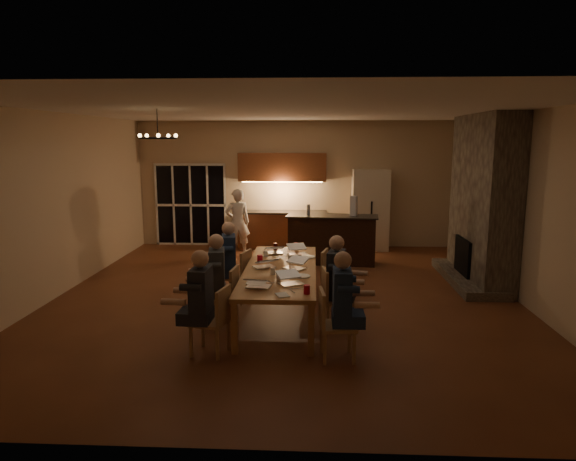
% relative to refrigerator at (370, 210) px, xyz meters
% --- Properties ---
extents(floor, '(9.00, 9.00, 0.00)m').
position_rel_refrigerator_xyz_m(floor, '(-1.90, -4.15, -1.00)').
color(floor, brown).
rests_on(floor, ground).
extents(back_wall, '(8.00, 0.04, 3.20)m').
position_rel_refrigerator_xyz_m(back_wall, '(-1.90, 0.37, 0.60)').
color(back_wall, tan).
rests_on(back_wall, ground).
extents(left_wall, '(0.04, 9.00, 3.20)m').
position_rel_refrigerator_xyz_m(left_wall, '(-5.92, -4.15, 0.60)').
color(left_wall, tan).
rests_on(left_wall, ground).
extents(right_wall, '(0.04, 9.00, 3.20)m').
position_rel_refrigerator_xyz_m(right_wall, '(2.12, -4.15, 0.60)').
color(right_wall, tan).
rests_on(right_wall, ground).
extents(ceiling, '(8.00, 9.00, 0.04)m').
position_rel_refrigerator_xyz_m(ceiling, '(-1.90, -4.15, 2.22)').
color(ceiling, white).
rests_on(ceiling, back_wall).
extents(french_doors, '(1.86, 0.08, 2.10)m').
position_rel_refrigerator_xyz_m(french_doors, '(-4.60, 0.32, 0.05)').
color(french_doors, black).
rests_on(french_doors, ground).
extents(fireplace, '(0.58, 2.50, 3.20)m').
position_rel_refrigerator_xyz_m(fireplace, '(1.80, -2.95, 0.60)').
color(fireplace, '#6B6354').
rests_on(fireplace, ground).
extents(kitchenette, '(2.24, 0.68, 2.40)m').
position_rel_refrigerator_xyz_m(kitchenette, '(-2.20, 0.05, 0.20)').
color(kitchenette, brown).
rests_on(kitchenette, ground).
extents(refrigerator, '(0.90, 0.68, 2.00)m').
position_rel_refrigerator_xyz_m(refrigerator, '(0.00, 0.00, 0.00)').
color(refrigerator, beige).
rests_on(refrigerator, ground).
extents(dining_table, '(1.10, 3.25, 0.75)m').
position_rel_refrigerator_xyz_m(dining_table, '(-1.92, -5.02, -0.62)').
color(dining_table, '#A77542').
rests_on(dining_table, ground).
extents(bar_island, '(2.06, 0.87, 1.08)m').
position_rel_refrigerator_xyz_m(bar_island, '(-1.00, -1.55, -0.46)').
color(bar_island, black).
rests_on(bar_island, ground).
extents(chair_left_near, '(0.53, 0.53, 0.89)m').
position_rel_refrigerator_xyz_m(chair_left_near, '(-2.73, -6.59, -0.55)').
color(chair_left_near, '#AF7E57').
rests_on(chair_left_near, ground).
extents(chair_left_mid, '(0.48, 0.48, 0.89)m').
position_rel_refrigerator_xyz_m(chair_left_mid, '(-2.76, -5.58, -0.55)').
color(chair_left_mid, '#AF7E57').
rests_on(chair_left_mid, ground).
extents(chair_left_far, '(0.54, 0.54, 0.89)m').
position_rel_refrigerator_xyz_m(chair_left_far, '(-2.73, -4.40, -0.55)').
color(chair_left_far, '#AF7E57').
rests_on(chair_left_far, ground).
extents(chair_right_near, '(0.48, 0.48, 0.89)m').
position_rel_refrigerator_xyz_m(chair_right_near, '(-1.10, -6.67, -0.55)').
color(chair_right_near, '#AF7E57').
rests_on(chair_right_near, ground).
extents(chair_right_mid, '(0.50, 0.50, 0.89)m').
position_rel_refrigerator_xyz_m(chair_right_mid, '(-1.04, -5.60, -0.55)').
color(chair_right_mid, '#AF7E57').
rests_on(chair_right_mid, ground).
extents(chair_right_far, '(0.53, 0.53, 0.89)m').
position_rel_refrigerator_xyz_m(chair_right_far, '(-1.02, -4.37, -0.55)').
color(chair_right_far, '#AF7E57').
rests_on(chair_right_far, ground).
extents(person_left_near, '(0.63, 0.63, 1.38)m').
position_rel_refrigerator_xyz_m(person_left_near, '(-2.81, -6.65, -0.31)').
color(person_left_near, '#24252E').
rests_on(person_left_near, ground).
extents(person_right_near, '(0.61, 0.61, 1.38)m').
position_rel_refrigerator_xyz_m(person_right_near, '(-1.05, -6.65, -0.31)').
color(person_right_near, '#1E2D4B').
rests_on(person_right_near, ground).
extents(person_left_mid, '(0.68, 0.68, 1.38)m').
position_rel_refrigerator_xyz_m(person_left_mid, '(-2.82, -5.56, -0.31)').
color(person_left_mid, '#3D4248').
rests_on(person_left_mid, ground).
extents(person_right_mid, '(0.71, 0.71, 1.38)m').
position_rel_refrigerator_xyz_m(person_right_mid, '(-1.08, -5.57, -0.31)').
color(person_right_mid, '#24252E').
rests_on(person_right_mid, ground).
extents(person_left_far, '(0.70, 0.70, 1.38)m').
position_rel_refrigerator_xyz_m(person_left_far, '(-2.83, -4.43, -0.31)').
color(person_left_far, '#1E2D4B').
rests_on(person_left_far, ground).
extents(standing_person, '(0.66, 0.53, 1.59)m').
position_rel_refrigerator_xyz_m(standing_person, '(-3.21, -0.85, -0.21)').
color(standing_person, silver).
rests_on(standing_person, ground).
extents(chandelier, '(0.60, 0.60, 0.03)m').
position_rel_refrigerator_xyz_m(chandelier, '(-3.87, -4.69, 1.75)').
color(chandelier, black).
rests_on(chandelier, ceiling).
extents(laptop_a, '(0.35, 0.32, 0.23)m').
position_rel_refrigerator_xyz_m(laptop_a, '(-2.15, -6.08, -0.14)').
color(laptop_a, silver).
rests_on(laptop_a, dining_table).
extents(laptop_b, '(0.41, 0.39, 0.23)m').
position_rel_refrigerator_xyz_m(laptop_b, '(-1.71, -5.93, -0.14)').
color(laptop_b, silver).
rests_on(laptop_b, dining_table).
extents(laptop_c, '(0.41, 0.40, 0.23)m').
position_rel_refrigerator_xyz_m(laptop_c, '(-2.18, -4.98, -0.14)').
color(laptop_c, silver).
rests_on(laptop_c, dining_table).
extents(laptop_d, '(0.42, 0.41, 0.23)m').
position_rel_refrigerator_xyz_m(laptop_d, '(-1.71, -5.05, -0.14)').
color(laptop_d, silver).
rests_on(laptop_d, dining_table).
extents(laptop_e, '(0.39, 0.36, 0.23)m').
position_rel_refrigerator_xyz_m(laptop_e, '(-2.11, -3.98, -0.14)').
color(laptop_e, silver).
rests_on(laptop_e, dining_table).
extents(laptop_f, '(0.39, 0.37, 0.23)m').
position_rel_refrigerator_xyz_m(laptop_f, '(-1.67, -4.05, -0.14)').
color(laptop_f, silver).
rests_on(laptop_f, dining_table).
extents(mug_front, '(0.07, 0.07, 0.10)m').
position_rel_refrigerator_xyz_m(mug_front, '(-2.01, -5.41, -0.20)').
color(mug_front, white).
rests_on(mug_front, dining_table).
extents(mug_mid, '(0.09, 0.09, 0.10)m').
position_rel_refrigerator_xyz_m(mug_mid, '(-1.78, -4.53, -0.20)').
color(mug_mid, white).
rests_on(mug_mid, dining_table).
extents(mug_back, '(0.07, 0.07, 0.10)m').
position_rel_refrigerator_xyz_m(mug_back, '(-2.22, -4.24, -0.20)').
color(mug_back, white).
rests_on(mug_back, dining_table).
extents(redcup_near, '(0.08, 0.08, 0.12)m').
position_rel_refrigerator_xyz_m(redcup_near, '(-1.49, -6.37, -0.19)').
color(redcup_near, red).
rests_on(redcup_near, dining_table).
extents(redcup_mid, '(0.09, 0.09, 0.12)m').
position_rel_refrigerator_xyz_m(redcup_mid, '(-2.28, -4.63, -0.19)').
color(redcup_mid, red).
rests_on(redcup_mid, dining_table).
extents(redcup_far, '(0.08, 0.08, 0.12)m').
position_rel_refrigerator_xyz_m(redcup_far, '(-1.73, -3.62, -0.19)').
color(redcup_far, red).
rests_on(redcup_far, dining_table).
extents(can_silver, '(0.06, 0.06, 0.12)m').
position_rel_refrigerator_xyz_m(can_silver, '(-1.90, -5.77, -0.19)').
color(can_silver, '#B2B2B7').
rests_on(can_silver, dining_table).
extents(can_cola, '(0.07, 0.07, 0.12)m').
position_rel_refrigerator_xyz_m(can_cola, '(-2.10, -3.67, -0.19)').
color(can_cola, '#3F0F0C').
rests_on(can_cola, dining_table).
extents(plate_near, '(0.25, 0.25, 0.02)m').
position_rel_refrigerator_xyz_m(plate_near, '(-1.58, -5.52, -0.24)').
color(plate_near, white).
rests_on(plate_near, dining_table).
extents(plate_left, '(0.28, 0.28, 0.02)m').
position_rel_refrigerator_xyz_m(plate_left, '(-2.20, -5.94, -0.24)').
color(plate_left, white).
rests_on(plate_left, dining_table).
extents(plate_far, '(0.25, 0.25, 0.02)m').
position_rel_refrigerator_xyz_m(plate_far, '(-1.50, -4.26, -0.24)').
color(plate_far, white).
rests_on(plate_far, dining_table).
extents(notepad, '(0.21, 0.24, 0.01)m').
position_rel_refrigerator_xyz_m(notepad, '(-1.81, -6.45, -0.24)').
color(notepad, white).
rests_on(notepad, dining_table).
extents(bar_bottle, '(0.07, 0.07, 0.24)m').
position_rel_refrigerator_xyz_m(bar_bottle, '(-1.52, -1.55, 0.20)').
color(bar_bottle, '#99999E').
rests_on(bar_bottle, bar_island).
extents(bar_blender, '(0.18, 0.18, 0.43)m').
position_rel_refrigerator_xyz_m(bar_blender, '(-0.53, -1.56, 0.30)').
color(bar_blender, silver).
rests_on(bar_blender, bar_island).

